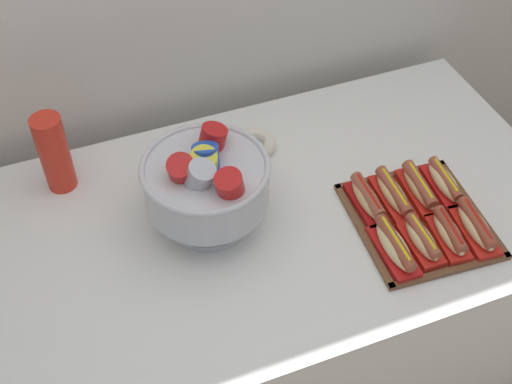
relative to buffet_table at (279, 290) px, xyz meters
The scene contains 14 objects.
ground_plane 0.40m from the buffet_table, ahead, with size 10.00×10.00×0.00m, color #7A6B5B.
buffet_table is the anchor object (origin of this frame).
serving_tray 0.51m from the buffet_table, 27.25° to the right, with size 0.35×0.38×0.01m.
hot_dog_0 0.50m from the buffet_table, 50.03° to the right, with size 0.07×0.18×0.06m.
hot_dog_1 0.54m from the buffet_table, 41.56° to the right, with size 0.07×0.15×0.06m.
hot_dog_2 0.58m from the buffet_table, 35.43° to the right, with size 0.08×0.17×0.06m.
hot_dog_3 0.63m from the buffet_table, 30.89° to the right, with size 0.09×0.19×0.06m.
hot_dog_4 0.45m from the buffet_table, 19.16° to the right, with size 0.06×0.17×0.06m.
hot_dog_5 0.49m from the buffet_table, 15.36° to the right, with size 0.07×0.18×0.06m.
hot_dog_6 0.54m from the buffet_table, 13.08° to the right, with size 0.07×0.18×0.06m.
hot_dog_7 0.59m from the buffet_table, 11.55° to the right, with size 0.08×0.17×0.06m.
punch_bowl 0.54m from the buffet_table, 169.45° to the left, with size 0.32×0.32×0.26m.
cup_stack 0.77m from the buffet_table, 149.28° to the left, with size 0.08×0.08×0.23m.
donut 0.45m from the buffet_table, 86.10° to the left, with size 0.13×0.13×0.03m.
Camera 1 is at (-0.50, -1.09, 2.09)m, focal length 47.51 mm.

